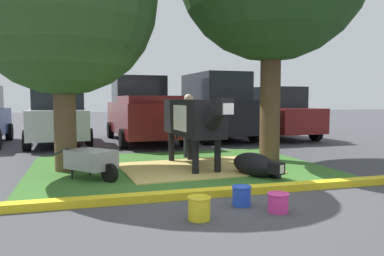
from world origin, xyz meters
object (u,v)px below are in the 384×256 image
cow_holstein (194,118)px  sedan_silver (59,116)px  shade_tree_left (62,0)px  calf_lying (255,165)px  bucket_yellow (199,208)px  person_handler (188,124)px  bucket_pink (278,202)px  suv_dark_grey (214,106)px  pickup_truck_maroon (143,111)px  hatchback_white (274,113)px  wheelbarrow (92,160)px  bucket_blue (242,195)px

cow_holstein → sedan_silver: 6.44m
shade_tree_left → calf_lying: (3.67, -1.67, -3.39)m
calf_lying → bucket_yellow: (-1.90, -2.29, -0.08)m
bucket_yellow → person_handler: bearing=75.7°
bucket_pink → sedan_silver: 9.72m
suv_dark_grey → pickup_truck_maroon: bearing=179.6°
bucket_pink → pickup_truck_maroon: pickup_truck_maroon is taller
bucket_pink → hatchback_white: hatchback_white is taller
hatchback_white → bucket_yellow: bearing=-123.6°
shade_tree_left → hatchback_white: 9.60m
person_handler → wheelbarrow: person_handler is taller
suv_dark_grey → wheelbarrow: bearing=-127.1°
cow_holstein → suv_dark_grey: bearing=66.2°
cow_holstein → person_handler: (0.30, 1.54, -0.22)m
cow_holstein → bucket_blue: 3.20m
cow_holstein → person_handler: person_handler is taller
bucket_pink → wheelbarrow: bearing=129.9°
person_handler → bucket_pink: bearing=-91.4°
sedan_silver → pickup_truck_maroon: pickup_truck_maroon is taller
bucket_blue → sedan_silver: (-2.97, 8.65, 0.83)m
calf_lying → sedan_silver: size_ratio=0.30×
wheelbarrow → sedan_silver: bearing=98.3°
suv_dark_grey → sedan_silver: bearing=-179.1°
wheelbarrow → bucket_yellow: 3.17m
bucket_yellow → hatchback_white: (5.96, 8.98, 0.83)m
shade_tree_left → cow_holstein: bearing=-9.6°
bucket_yellow → pickup_truck_maroon: bearing=85.4°
bucket_blue → suv_dark_grey: bearing=72.8°
shade_tree_left → bucket_yellow: (1.78, -3.96, -3.47)m
bucket_blue → pickup_truck_maroon: (-0.05, 8.76, 0.96)m
calf_lying → bucket_yellow: size_ratio=4.23×
wheelbarrow → pickup_truck_maroon: (2.00, 6.31, 0.73)m
wheelbarrow → bucket_blue: wheelbarrow is taller
person_handler → pickup_truck_maroon: pickup_truck_maroon is taller
cow_holstein → suv_dark_grey: (2.52, 5.70, 0.14)m
shade_tree_left → person_handler: shade_tree_left is taller
bucket_blue → bucket_pink: size_ratio=0.96×
shade_tree_left → bucket_pink: shade_tree_left is taller
pickup_truck_maroon → hatchback_white: size_ratio=1.23×
cow_holstein → pickup_truck_maroon: pickup_truck_maroon is taller
bucket_blue → suv_dark_grey: (2.70, 8.74, 1.12)m
wheelbarrow → suv_dark_grey: size_ratio=0.30×
person_handler → pickup_truck_maroon: 4.22m
shade_tree_left → suv_dark_grey: 7.79m
sedan_silver → suv_dark_grey: bearing=0.9°
calf_lying → hatchback_white: 7.87m
person_handler → suv_dark_grey: bearing=62.0°
cow_holstein → bucket_pink: 3.62m
bucket_yellow → bucket_blue: bucket_yellow is taller
suv_dark_grey → bucket_blue: bearing=-107.2°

